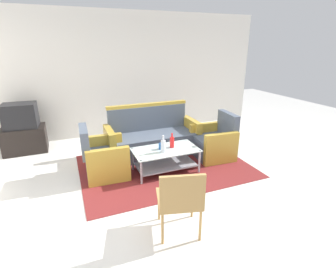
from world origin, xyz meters
TOP-DOWN VIEW (x-y plane):
  - ground_plane at (0.00, 0.00)m, footprint 14.00×14.00m
  - wall_back at (0.00, 3.06)m, footprint 6.52×0.12m
  - rug at (-0.06, 0.85)m, footprint 2.91×2.08m
  - couch at (-0.06, 1.50)m, footprint 1.80×0.74m
  - armchair_left at (-1.10, 0.96)m, footprint 0.73×0.79m
  - armchair_right at (0.98, 0.89)m, footprint 0.74×0.80m
  - coffee_table at (-0.11, 0.68)m, footprint 1.10×0.60m
  - bottle_red at (0.03, 0.72)m, footprint 0.08×0.08m
  - bottle_clear at (-0.19, 0.59)m, footprint 0.08×0.08m
  - cup at (-0.17, 0.72)m, footprint 0.08×0.08m
  - tv_stand at (-2.42, 2.55)m, footprint 0.80×0.50m
  - television at (-2.42, 2.55)m, footprint 0.63×0.48m
  - wicker_chair at (-0.54, -0.83)m, footprint 0.59×0.59m

SIDE VIEW (x-z plane):
  - ground_plane at x=0.00m, z-range 0.00..0.00m
  - rug at x=-0.06m, z-range 0.00..0.01m
  - tv_stand at x=-2.42m, z-range 0.00..0.52m
  - coffee_table at x=-0.11m, z-range 0.07..0.47m
  - armchair_left at x=-1.10m, z-range -0.14..0.71m
  - armchair_right at x=0.98m, z-range -0.14..0.71m
  - couch at x=-0.06m, z-range -0.16..0.80m
  - cup at x=-0.17m, z-range 0.41..0.51m
  - wicker_chair at x=-0.54m, z-range 0.07..0.91m
  - bottle_red at x=0.03m, z-range 0.38..0.64m
  - bottle_clear at x=-0.19m, z-range 0.38..0.66m
  - television at x=-2.42m, z-range 0.52..1.00m
  - wall_back at x=0.00m, z-range 0.00..2.80m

